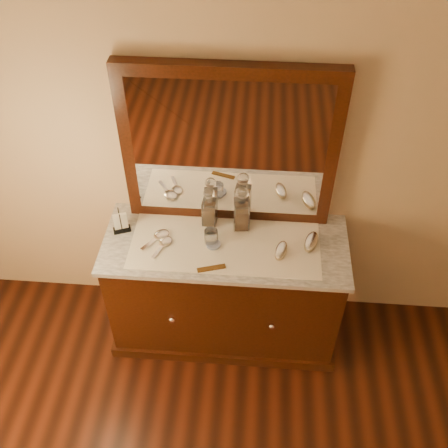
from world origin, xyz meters
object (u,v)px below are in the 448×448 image
(brush_near, at_px, (281,251))
(pin_dish, at_px, (213,244))
(dresser_cabinet, at_px, (225,290))
(comb, at_px, (211,268))
(brush_far, at_px, (311,242))
(mirror_frame, at_px, (229,148))
(decanter_left, at_px, (210,210))
(hand_mirror_inner, at_px, (164,243))
(napkin_rack, at_px, (121,222))
(hand_mirror_outer, at_px, (159,236))
(decanter_right, at_px, (242,212))

(brush_near, bearing_deg, pin_dish, 175.78)
(dresser_cabinet, bearing_deg, comb, -106.48)
(brush_near, height_order, brush_far, brush_far)
(dresser_cabinet, height_order, pin_dish, pin_dish)
(mirror_frame, height_order, comb, mirror_frame)
(decanter_left, distance_m, brush_near, 0.49)
(comb, relative_size, decanter_left, 0.60)
(dresser_cabinet, bearing_deg, hand_mirror_inner, -173.12)
(mirror_frame, bearing_deg, brush_far, -24.13)
(napkin_rack, bearing_deg, brush_near, -7.03)
(napkin_rack, xyz_separation_m, decanter_left, (0.52, 0.10, 0.05))
(hand_mirror_outer, bearing_deg, pin_dish, -6.76)
(comb, distance_m, brush_far, 0.60)
(dresser_cabinet, height_order, brush_near, brush_near)
(dresser_cabinet, xyz_separation_m, decanter_right, (0.08, 0.14, 0.56))
(napkin_rack, bearing_deg, comb, -25.32)
(dresser_cabinet, xyz_separation_m, comb, (-0.06, -0.21, 0.45))
(pin_dish, xyz_separation_m, brush_near, (0.39, -0.03, 0.01))
(mirror_frame, xyz_separation_m, decanter_left, (-0.11, -0.09, -0.39))
(mirror_frame, distance_m, brush_near, 0.65)
(mirror_frame, relative_size, napkin_rack, 7.81)
(mirror_frame, relative_size, brush_far, 6.96)
(pin_dish, relative_size, comb, 0.51)
(pin_dish, height_order, decanter_right, decanter_right)
(decanter_left, xyz_separation_m, decanter_right, (0.19, -0.02, 0.01))
(brush_near, bearing_deg, hand_mirror_inner, 178.66)
(comb, bearing_deg, decanter_right, 50.65)
(pin_dish, relative_size, brush_far, 0.48)
(pin_dish, relative_size, napkin_rack, 0.54)
(decanter_right, xyz_separation_m, brush_near, (0.24, -0.20, -0.10))
(hand_mirror_inner, bearing_deg, pin_dish, 2.60)
(brush_near, height_order, hand_mirror_inner, brush_near)
(brush_far, height_order, hand_mirror_outer, brush_far)
(mirror_frame, height_order, hand_mirror_inner, mirror_frame)
(pin_dish, relative_size, brush_near, 0.53)
(comb, xyz_separation_m, brush_far, (0.56, 0.23, 0.02))
(napkin_rack, distance_m, brush_far, 1.12)
(mirror_frame, xyz_separation_m, napkin_rack, (-0.63, -0.19, -0.44))
(pin_dish, height_order, hand_mirror_outer, hand_mirror_outer)
(pin_dish, bearing_deg, napkin_rack, 171.03)
(decanter_right, distance_m, hand_mirror_inner, 0.49)
(pin_dish, height_order, hand_mirror_inner, hand_mirror_inner)
(comb, distance_m, hand_mirror_outer, 0.40)
(mirror_frame, relative_size, decanter_left, 4.48)
(decanter_right, distance_m, hand_mirror_outer, 0.51)
(dresser_cabinet, relative_size, hand_mirror_inner, 7.25)
(mirror_frame, distance_m, hand_mirror_inner, 0.67)
(decanter_right, bearing_deg, decanter_left, 175.38)
(napkin_rack, distance_m, hand_mirror_inner, 0.30)
(mirror_frame, height_order, pin_dish, mirror_frame)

